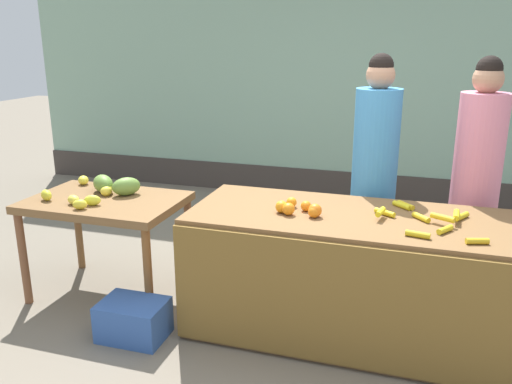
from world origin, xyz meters
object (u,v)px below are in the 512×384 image
at_px(vendor_woman_pink_shirt, 475,184).
at_px(produce_crate, 134,320).
at_px(produce_sack, 241,236).
at_px(vendor_woman_blue_shirt, 374,177).

xyz_separation_m(vendor_woman_pink_shirt, produce_crate, (-2.16, -1.24, -0.80)).
xyz_separation_m(vendor_woman_pink_shirt, produce_sack, (-1.83, 0.05, -0.64)).
relative_size(vendor_woman_blue_shirt, vendor_woman_pink_shirt, 1.01).
bearing_deg(produce_sack, vendor_woman_blue_shirt, -4.51).
height_order(vendor_woman_pink_shirt, produce_crate, vendor_woman_pink_shirt).
xyz_separation_m(vendor_woman_blue_shirt, produce_sack, (-1.11, 0.09, -0.65)).
bearing_deg(produce_crate, vendor_woman_pink_shirt, 29.87).
relative_size(vendor_woman_blue_shirt, produce_crate, 4.22).
distance_m(vendor_woman_blue_shirt, produce_sack, 1.29).
bearing_deg(vendor_woman_pink_shirt, vendor_woman_blue_shirt, -177.35).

